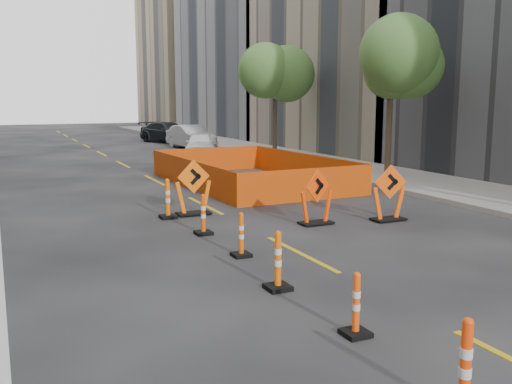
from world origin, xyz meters
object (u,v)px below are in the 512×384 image
channelizer_1 (465,368)px  channelizer_3 (278,260)px  channelizer_2 (356,304)px  channelizer_6 (168,199)px  channelizer_5 (203,214)px  chevron_sign_left (193,187)px  parked_car_near (200,144)px  parked_car_mid (191,137)px  chevron_sign_center (316,197)px  parked_car_far (168,132)px  chevron_sign_right (389,193)px  channelizer_4 (241,234)px

channelizer_1 → channelizer_3: channelizer_1 is taller
channelizer_2 → channelizer_6: 8.66m
channelizer_3 → channelizer_5: (0.19, 4.33, -0.02)m
channelizer_3 → channelizer_6: size_ratio=0.95×
channelizer_2 → channelizer_6: channelizer_6 is taller
channelizer_6 → chevron_sign_left: size_ratio=0.70×
channelizer_6 → parked_car_near: 16.84m
channelizer_1 → chevron_sign_left: 11.00m
channelizer_6 → parked_car_mid: parked_car_mid is taller
channelizer_2 → channelizer_5: (0.08, 6.49, 0.04)m
chevron_sign_center → parked_car_far: parked_car_far is taller
parked_car_far → chevron_sign_center: bearing=-120.2°
channelizer_1 → chevron_sign_right: chevron_sign_right is taller
channelizer_1 → chevron_sign_left: chevron_sign_left is taller
parked_car_near → parked_car_far: (1.13, 10.38, 0.06)m
chevron_sign_left → channelizer_3: bearing=-97.6°
chevron_sign_left → chevron_sign_right: 5.36m
channelizer_1 → parked_car_far: 37.55m
channelizer_4 → chevron_sign_right: size_ratio=0.62×
channelizer_2 → parked_car_near: parked_car_near is taller
channelizer_4 → channelizer_3: bearing=-96.5°
parked_car_near → channelizer_3: bearing=-85.4°
chevron_sign_left → chevron_sign_right: bearing=-34.5°
channelizer_6 → parked_car_far: parked_car_far is taller
chevron_sign_left → parked_car_far: chevron_sign_left is taller
parked_car_near → channelizer_1: bearing=-83.0°
channelizer_3 → parked_car_far: size_ratio=0.20×
chevron_sign_left → channelizer_6: bearing=-170.6°
channelizer_2 → parked_car_far: size_ratio=0.18×
channelizer_5 → parked_car_far: parked_car_far is taller
chevron_sign_center → parked_car_far: bearing=63.3°
parked_car_mid → parked_car_far: size_ratio=0.89×
channelizer_5 → channelizer_6: channelizer_6 is taller
chevron_sign_center → parked_car_mid: bearing=61.5°
chevron_sign_left → parked_car_far: (6.71, 25.82, -0.03)m
channelizer_4 → channelizer_5: channelizer_5 is taller
channelizer_1 → parked_car_near: size_ratio=0.27×
chevron_sign_center → parked_car_far: (4.21, 28.32, 0.02)m
parked_car_far → chevron_sign_left: bearing=-126.3°
channelizer_1 → channelizer_5: bearing=88.4°
channelizer_3 → chevron_sign_left: chevron_sign_left is taller
channelizer_1 → channelizer_4: bearing=87.3°
channelizer_3 → parked_car_far: (7.43, 32.47, 0.23)m
channelizer_6 → parked_car_mid: 21.80m
channelizer_5 → channelizer_6: bearing=96.7°
channelizer_2 → chevron_sign_left: chevron_sign_left is taller
chevron_sign_left → parked_car_near: bearing=68.6°
channelizer_4 → parked_car_mid: size_ratio=0.20×
channelizer_3 → parked_car_mid: bearing=74.7°
channelizer_6 → chevron_sign_left: bearing=10.9°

